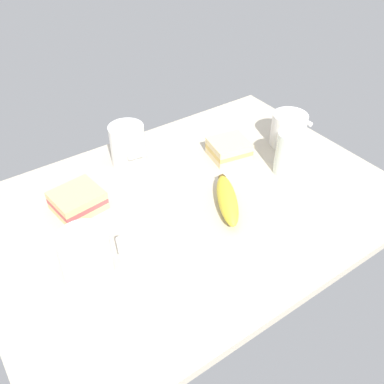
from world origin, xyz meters
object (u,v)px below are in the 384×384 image
Objects in this scene: coffee_mug_milky at (289,129)px; paper_napkin at (217,271)px; coffee_mug_black at (128,145)px; coffee_mug_spare at (86,256)px; banana at (227,200)px; glass_of_milk at (291,155)px; sandwich_main at (229,149)px; sandwich_side at (78,201)px.

paper_napkin is (41.66, 24.00, -4.24)cm from coffee_mug_milky.
coffee_mug_black reaches higher than coffee_mug_spare.
coffee_mug_black reaches higher than banana.
paper_napkin is (12.84, 13.11, -1.89)cm from banana.
paper_napkin is (33.22, 14.76, -4.61)cm from glass_of_milk.
coffee_mug_black is 25.19cm from sandwich_main.
coffee_mug_black is at bearing -153.27° from sandwich_side.
banana is at bearing 4.63° from glass_of_milk.
coffee_mug_black is at bearing -22.15° from coffee_mug_milky.
sandwich_side reaches higher than paper_napkin.
sandwich_side is 32.25cm from banana.
coffee_mug_spare is 52.70cm from glass_of_milk.
coffee_mug_black reaches higher than sandwich_main.
coffee_mug_black is 28.48cm from banana.
sandwich_side is at bearing -106.78° from coffee_mug_spare.
banana is at bearing 146.14° from sandwich_side.
coffee_mug_milky reaches higher than sandwich_side.
glass_of_milk is (-8.00, 13.21, 2.56)cm from sandwich_main.
glass_of_milk is (-52.67, -1.94, -0.28)cm from coffee_mug_spare.
coffee_mug_spare is at bearing 18.73° from sandwich_main.
sandwich_main is at bearing 152.04° from coffee_mug_black.
coffee_mug_spare is at bearing 10.37° from coffee_mug_milky.
glass_of_milk reaches higher than coffee_mug_milky.
coffee_mug_milky reaches higher than banana.
coffee_mug_milky is at bearing 172.75° from sandwich_side.
coffee_mug_spare is (61.11, 11.19, 0.64)cm from coffee_mug_milky.
sandwich_main is (-44.67, -15.15, -2.84)cm from coffee_mug_spare.
coffee_mug_milky is 30.90cm from banana.
coffee_mug_black is 1.00× the size of glass_of_milk.
glass_of_milk is at bearing -177.89° from coffee_mug_spare.
glass_of_milk is at bearing 121.20° from sandwich_main.
coffee_mug_milky is 17.05cm from sandwich_main.
paper_napkin is at bearing 114.16° from sandwich_side.
banana is (-9.69, 26.57, -3.33)cm from coffee_mug_black.
coffee_mug_milky is at bearing 166.46° from sandwich_main.
glass_of_milk is at bearing 47.59° from coffee_mug_milky.
sandwich_main is 37.71cm from paper_napkin.
sandwich_side is (17.09, 8.60, -3.17)cm from coffee_mug_black.
paper_napkin is at bearing 23.95° from glass_of_milk.
coffee_mug_black is 39.06cm from glass_of_milk.
coffee_mug_spare is 19.28cm from sandwich_side.
paper_napkin is (-13.94, 31.08, -2.05)cm from sandwich_side.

